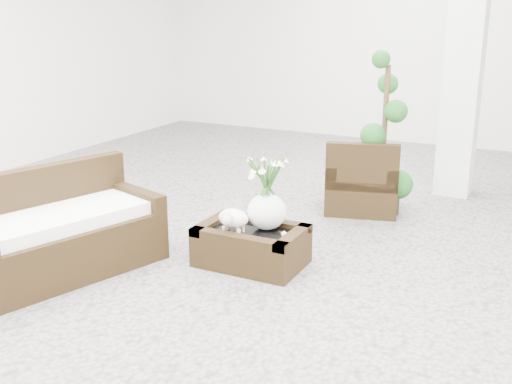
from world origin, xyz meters
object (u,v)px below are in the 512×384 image
at_px(topiary, 384,136).
at_px(coffee_table, 251,247).
at_px(armchair, 363,174).
at_px(loveseat, 61,224).

bearing_deg(topiary, coffee_table, -107.36).
relative_size(armchair, loveseat, 0.50).
bearing_deg(coffee_table, topiary, 72.64).
distance_m(loveseat, topiary, 3.41).
xyz_separation_m(coffee_table, armchair, (0.38, 1.93, 0.25)).
distance_m(armchair, loveseat, 3.28).
relative_size(coffee_table, topiary, 0.53).
xyz_separation_m(armchair, topiary, (0.22, -0.01, 0.45)).
height_order(coffee_table, armchair, armchair).
xyz_separation_m(loveseat, topiary, (1.94, 2.77, 0.42)).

